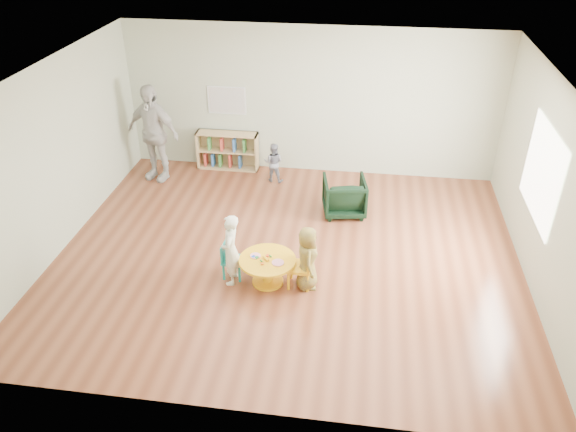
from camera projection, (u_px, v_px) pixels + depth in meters
The scene contains 11 objects.
room at pixel (289, 141), 7.66m from camera, with size 7.10×7.00×2.80m.
activity_table at pixel (267, 266), 7.90m from camera, with size 0.81×0.81×0.45m.
kid_chair_left at pixel (231, 259), 8.04m from camera, with size 0.32×0.32×0.55m.
kid_chair_right at pixel (303, 266), 7.82m from camera, with size 0.35×0.35×0.62m.
bookshelf at pixel (227, 150), 11.06m from camera, with size 1.20×0.30×0.75m.
alphabet_poster at pixel (227, 100), 10.66m from camera, with size 0.74×0.01×0.54m.
armchair at pixel (344, 196), 9.56m from camera, with size 0.70×0.72×0.65m, color black.
child_left at pixel (231, 250), 7.80m from camera, with size 0.39×0.26×1.08m, color white.
child_right at pixel (307, 258), 7.73m from camera, with size 0.47×0.31×0.96m, color gold.
toddler at pixel (274, 163), 10.56m from camera, with size 0.37×0.29×0.76m, color #192440.
adult_caretaker at pixel (153, 133), 10.40m from camera, with size 1.08×0.45×1.84m, color beige.
Camera 1 is at (1.01, -7.02, 4.97)m, focal length 35.00 mm.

